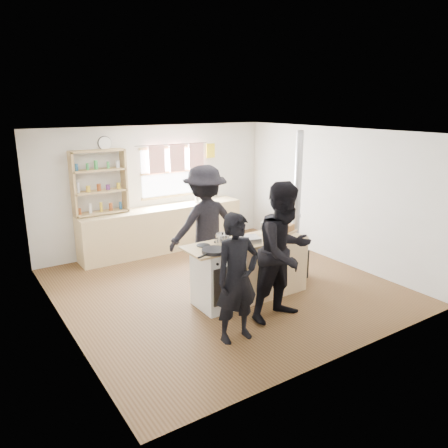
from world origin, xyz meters
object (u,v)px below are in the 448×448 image
Objects in this scene: flue_heater at (295,241)px; stockpot_counter at (270,228)px; cooking_island at (250,268)px; person_near_left at (237,278)px; skillet_greens at (214,251)px; roast_tray at (249,239)px; person_far at (205,224)px; stockpot_stove at (223,239)px; bread_board at (288,229)px; thermos at (197,195)px; person_near_right at (284,252)px.

stockpot_counter is at bearing -166.68° from flue_heater.
person_near_left reaches higher than cooking_island.
person_near_left is (-1.31, -0.98, -0.20)m from stockpot_counter.
roast_tray is (0.69, 0.12, 0.01)m from skillet_greens.
cooking_island is at bearing -172.02° from stockpot_counter.
person_near_left is 1.99m from person_far.
stockpot_counter is at bearing -1.02° from stockpot_stove.
cooking_island is 1.33m from person_near_left.
roast_tray is 0.19× the size of person_far.
stockpot_counter is (1.19, 0.25, 0.07)m from skillet_greens.
bread_board is (0.74, 0.00, 0.51)m from cooking_island.
flue_heater is 1.51× the size of person_near_left.
flue_heater is 1.27× the size of person_far.
cooking_island is 5.20× the size of roast_tray.
thermos is at bearing 76.91° from cooking_island.
stockpot_counter is at bearing -94.76° from thermos.
person_far is (-1.35, 0.73, 0.33)m from flue_heater.
stockpot_counter is (0.88, -0.02, 0.02)m from stockpot_stove.
skillet_greens is 0.96m from person_near_right.
bread_board is (0.32, -0.06, -0.05)m from stockpot_counter.
person_far is at bearing 126.16° from stockpot_counter.
skillet_greens is at bearing -168.24° from stockpot_counter.
thermos is 2.02m from person_far.
person_far is (-0.65, 0.90, -0.05)m from stockpot_counter.
person_near_right reaches higher than roast_tray.
flue_heater is 1.57m from person_far.
flue_heater is (0.37, 0.22, -0.33)m from bread_board.
cooking_island is 0.79× the size of flue_heater.
thermos is at bearing 74.63° from person_near_right.
stockpot_counter is 0.12× the size of flue_heater.
person_near_left is at bearing -176.54° from person_near_right.
bread_board is at bearing 0.01° from cooking_island.
stockpot_stove is at bearing 40.13° from skillet_greens.
roast_tray is 0.73m from person_near_right.
skillet_greens is 0.70m from roast_tray.
person_far reaches higher than roast_tray.
cooking_island is at bearing -9.15° from stockpot_stove.
skillet_greens is at bearing -166.24° from cooking_island.
stockpot_stove reaches higher than skillet_greens.
person_near_right is at bearing -91.57° from cooking_island.
skillet_greens is (-0.77, -0.19, 0.49)m from cooking_island.
flue_heater is (1.20, 0.29, -0.32)m from roast_tray.
roast_tray is at bearing 10.04° from skillet_greens.
skillet_greens is 0.41m from stockpot_stove.
bread_board is 0.17× the size of person_near_right.
cooking_island is 0.71m from stockpot_stove.
stockpot_stove is 1.09m from person_near_left.
person_far is (-0.24, 0.95, 0.52)m from cooking_island.
person_near_right reaches higher than cooking_island.
roast_tray is 0.23× the size of person_near_left.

